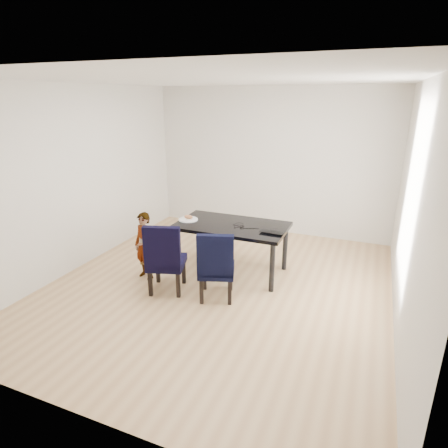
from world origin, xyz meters
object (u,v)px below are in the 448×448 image
at_px(dining_table, 232,248).
at_px(plate, 188,219).
at_px(chair_left, 166,256).
at_px(chair_right, 216,264).
at_px(child, 145,246).
at_px(laptop, 273,231).

distance_m(dining_table, plate, 0.78).
bearing_deg(plate, dining_table, 5.07).
relative_size(chair_left, chair_right, 1.04).
height_order(chair_right, child, child).
height_order(dining_table, chair_left, chair_left).
relative_size(chair_left, plate, 3.37).
xyz_separation_m(dining_table, chair_right, (0.09, -0.78, 0.10)).
xyz_separation_m(chair_left, chair_right, (0.70, 0.07, -0.02)).
bearing_deg(chair_left, child, 139.71).
xyz_separation_m(child, laptop, (1.71, 0.55, 0.27)).
height_order(chair_right, plate, chair_right).
xyz_separation_m(dining_table, child, (-1.08, -0.65, 0.12)).
height_order(child, plate, child).
bearing_deg(chair_right, chair_left, 166.79).
xyz_separation_m(chair_left, child, (-0.47, 0.20, 0.00)).
height_order(dining_table, child, child).
distance_m(chair_left, laptop, 1.48).
bearing_deg(child, laptop, 30.73).
height_order(chair_right, laptop, chair_right).
distance_m(child, laptop, 1.82).
bearing_deg(chair_right, child, 154.57).
relative_size(chair_left, child, 1.00).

